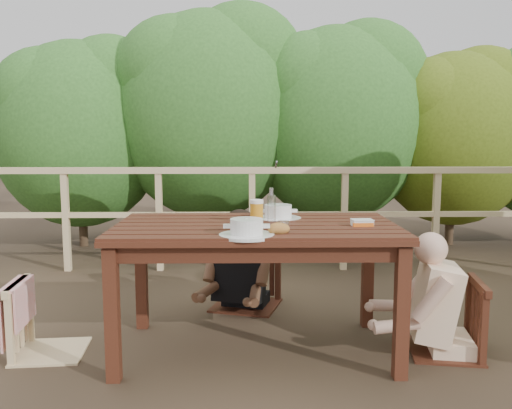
{
  "coord_description": "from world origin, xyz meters",
  "views": [
    {
      "loc": [
        -0.06,
        -3.2,
        1.32
      ],
      "look_at": [
        0.0,
        0.05,
        0.9
      ],
      "focal_mm": 37.96,
      "sensor_mm": 36.0,
      "label": 1
    }
  ],
  "objects_px": {
    "soup_far": "(278,212)",
    "bread_roll": "(279,229)",
    "chair_right": "(447,284)",
    "tumbler": "(284,228)",
    "soup_near": "(247,228)",
    "beer_glass": "(257,213)",
    "chair_left": "(48,286)",
    "chair_far": "(246,245)",
    "butter_tub": "(362,224)",
    "woman": "(246,231)",
    "diner_right": "(453,255)",
    "bottle": "(271,206)",
    "table": "(256,289)"
  },
  "relations": [
    {
      "from": "soup_far",
      "to": "bread_roll",
      "type": "bearing_deg",
      "value": -93.0
    },
    {
      "from": "bread_roll",
      "to": "chair_right",
      "type": "bearing_deg",
      "value": 12.98
    },
    {
      "from": "tumbler",
      "to": "soup_near",
      "type": "bearing_deg",
      "value": -161.94
    },
    {
      "from": "soup_near",
      "to": "beer_glass",
      "type": "bearing_deg",
      "value": 80.52
    },
    {
      "from": "chair_left",
      "to": "soup_near",
      "type": "height_order",
      "value": "soup_near"
    },
    {
      "from": "chair_far",
      "to": "butter_tub",
      "type": "height_order",
      "value": "chair_far"
    },
    {
      "from": "chair_far",
      "to": "bread_roll",
      "type": "relative_size",
      "value": 7.99
    },
    {
      "from": "woman",
      "to": "diner_right",
      "type": "xyz_separation_m",
      "value": [
        1.24,
        -0.94,
        0.02
      ]
    },
    {
      "from": "beer_glass",
      "to": "bottle",
      "type": "bearing_deg",
      "value": 24.95
    },
    {
      "from": "beer_glass",
      "to": "bottle",
      "type": "relative_size",
      "value": 0.7
    },
    {
      "from": "chair_right",
      "to": "diner_right",
      "type": "bearing_deg",
      "value": 99.44
    },
    {
      "from": "chair_right",
      "to": "soup_far",
      "type": "height_order",
      "value": "soup_far"
    },
    {
      "from": "table",
      "to": "tumbler",
      "type": "relative_size",
      "value": 21.91
    },
    {
      "from": "chair_left",
      "to": "chair_far",
      "type": "height_order",
      "value": "chair_far"
    },
    {
      "from": "bread_roll",
      "to": "bottle",
      "type": "bearing_deg",
      "value": 93.76
    },
    {
      "from": "chair_left",
      "to": "soup_near",
      "type": "xyz_separation_m",
      "value": [
        1.19,
        -0.32,
        0.4
      ]
    },
    {
      "from": "bottle",
      "to": "soup_far",
      "type": "bearing_deg",
      "value": 73.72
    },
    {
      "from": "diner_right",
      "to": "butter_tub",
      "type": "xyz_separation_m",
      "value": [
        -0.56,
        -0.02,
        0.19
      ]
    },
    {
      "from": "chair_right",
      "to": "bread_roll",
      "type": "xyz_separation_m",
      "value": [
        -1.03,
        -0.24,
        0.38
      ]
    },
    {
      "from": "chair_left",
      "to": "beer_glass",
      "type": "xyz_separation_m",
      "value": [
        1.25,
        0.04,
        0.43
      ]
    },
    {
      "from": "chair_right",
      "to": "tumbler",
      "type": "xyz_separation_m",
      "value": [
        -1.0,
        -0.22,
        0.39
      ]
    },
    {
      "from": "diner_right",
      "to": "bottle",
      "type": "relative_size",
      "value": 5.37
    },
    {
      "from": "diner_right",
      "to": "soup_far",
      "type": "xyz_separation_m",
      "value": [
        -1.03,
        0.3,
        0.22
      ]
    },
    {
      "from": "table",
      "to": "soup_near",
      "type": "height_order",
      "value": "soup_near"
    },
    {
      "from": "table",
      "to": "tumbler",
      "type": "xyz_separation_m",
      "value": [
        0.15,
        -0.28,
        0.43
      ]
    },
    {
      "from": "butter_tub",
      "to": "bottle",
      "type": "bearing_deg",
      "value": 161.06
    },
    {
      "from": "woman",
      "to": "bread_roll",
      "type": "distance_m",
      "value": 1.21
    },
    {
      "from": "bread_roll",
      "to": "soup_far",
      "type": "bearing_deg",
      "value": 87.0
    },
    {
      "from": "diner_right",
      "to": "tumbler",
      "type": "relative_size",
      "value": 15.93
    },
    {
      "from": "bottle",
      "to": "tumbler",
      "type": "height_order",
      "value": "bottle"
    },
    {
      "from": "soup_far",
      "to": "diner_right",
      "type": "bearing_deg",
      "value": -16.16
    },
    {
      "from": "tumbler",
      "to": "chair_right",
      "type": "bearing_deg",
      "value": 12.39
    },
    {
      "from": "chair_left",
      "to": "beer_glass",
      "type": "height_order",
      "value": "beer_glass"
    },
    {
      "from": "beer_glass",
      "to": "tumbler",
      "type": "relative_size",
      "value": 2.07
    },
    {
      "from": "woman",
      "to": "tumbler",
      "type": "distance_m",
      "value": 1.2
    },
    {
      "from": "chair_left",
      "to": "beer_glass",
      "type": "relative_size",
      "value": 5.32
    },
    {
      "from": "chair_right",
      "to": "tumbler",
      "type": "distance_m",
      "value": 1.1
    },
    {
      "from": "beer_glass",
      "to": "soup_near",
      "type": "bearing_deg",
      "value": -99.48
    },
    {
      "from": "chair_left",
      "to": "chair_far",
      "type": "distance_m",
      "value": 1.48
    },
    {
      "from": "bottle",
      "to": "soup_near",
      "type": "bearing_deg",
      "value": -110.39
    },
    {
      "from": "chair_left",
      "to": "bottle",
      "type": "bearing_deg",
      "value": -91.02
    },
    {
      "from": "bottle",
      "to": "chair_right",
      "type": "bearing_deg",
      "value": -6.6
    },
    {
      "from": "chair_far",
      "to": "soup_far",
      "type": "height_order",
      "value": "chair_far"
    },
    {
      "from": "diner_right",
      "to": "soup_near",
      "type": "distance_m",
      "value": 1.29
    },
    {
      "from": "chair_far",
      "to": "woman",
      "type": "distance_m",
      "value": 0.11
    },
    {
      "from": "soup_near",
      "to": "bottle",
      "type": "xyz_separation_m",
      "value": [
        0.15,
        0.41,
        0.06
      ]
    },
    {
      "from": "chair_far",
      "to": "chair_right",
      "type": "xyz_separation_m",
      "value": [
        1.21,
        -0.92,
        -0.05
      ]
    },
    {
      "from": "soup_near",
      "to": "bread_roll",
      "type": "bearing_deg",
      "value": 15.62
    },
    {
      "from": "soup_near",
      "to": "woman",
      "type": "bearing_deg",
      "value": 90.19
    },
    {
      "from": "butter_tub",
      "to": "chair_right",
      "type": "bearing_deg",
      "value": -0.8
    }
  ]
}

